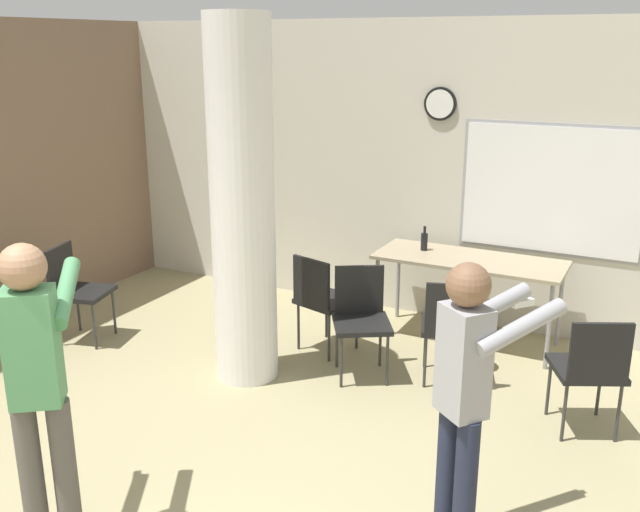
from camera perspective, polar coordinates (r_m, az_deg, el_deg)
wall_back at (r=6.82m, az=9.50°, el=6.51°), size 8.00×0.15×2.80m
support_pillar at (r=5.43m, az=-6.22°, el=4.02°), size 0.49×0.49×2.80m
folding_table at (r=6.37m, az=11.86°, el=-0.67°), size 1.63×0.65×0.78m
bottle_on_table at (r=6.50m, az=8.34°, el=1.19°), size 0.06×0.06×0.22m
waste_bin at (r=6.02m, az=12.00°, el=-7.29°), size 0.24×0.24×0.35m
chair_mid_room at (r=5.16m, az=20.83°, el=-8.18°), size 0.59×0.59×0.87m
chair_table_front at (r=5.70m, az=3.29°, el=-4.63°), size 0.60×0.60×0.87m
chair_by_left_wall at (r=6.69m, az=-18.98°, el=-2.26°), size 0.54×0.54×0.87m
chair_table_right at (r=5.62m, az=10.38°, el=-5.25°), size 0.56×0.56×0.87m
chair_table_left at (r=6.08m, az=0.17°, el=-3.23°), size 0.54×0.54×0.87m
person_playing_front at (r=3.89m, az=-21.69°, el=-8.81°), size 0.61×0.67×1.68m
person_playing_side at (r=3.68m, az=11.61°, el=-10.28°), size 0.58×0.65×1.59m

